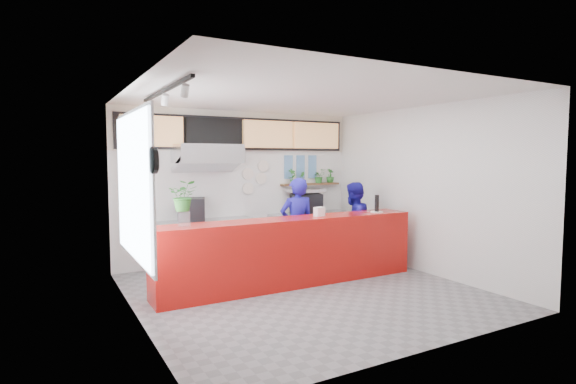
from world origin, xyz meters
name	(u,v)px	position (x,y,z in m)	size (l,w,h in m)	color
floor	(304,291)	(0.00, 0.00, 0.00)	(5.00, 5.00, 0.00)	slate
ceiling	(305,96)	(0.00, 0.00, 3.00)	(5.00, 5.00, 0.00)	silver
wall_back	(240,186)	(0.00, 2.50, 1.50)	(5.00, 5.00, 0.00)	white
wall_left	(135,203)	(-2.50, 0.00, 1.50)	(5.00, 5.00, 0.00)	white
wall_right	(423,190)	(2.50, 0.00, 1.50)	(5.00, 5.00, 0.00)	white
service_counter	(292,252)	(0.00, 0.40, 0.55)	(4.50, 0.60, 1.10)	#B2110C
cream_band	(240,131)	(0.00, 2.49, 2.60)	(5.00, 0.02, 0.80)	beige
prep_bench	(208,244)	(-0.80, 2.20, 0.45)	(1.80, 0.60, 0.90)	#B2B5BA
panini_oven	(192,210)	(-1.11, 2.20, 1.12)	(0.48, 0.48, 0.43)	black
extraction_hood	(208,154)	(-0.80, 2.15, 2.15)	(1.20, 0.70, 0.35)	#B2B5BA
hood_lip	(208,164)	(-0.80, 2.15, 1.95)	(1.20, 0.70, 0.08)	#B2B5BA
right_bench	(311,234)	(1.50, 2.20, 0.45)	(1.80, 0.60, 0.90)	#B2B5BA
espresso_machine	(306,204)	(1.37, 2.20, 1.11)	(0.64, 0.46, 0.41)	black
espresso_tray	(306,191)	(1.37, 2.20, 1.38)	(0.70, 0.49, 0.06)	silver
herb_shelf	(310,184)	(1.60, 2.40, 1.50)	(1.40, 0.18, 0.04)	brown
menu_board_far_left	(152,131)	(-1.75, 2.38, 2.55)	(1.10, 0.10, 0.55)	tan
menu_board_mid_left	(214,133)	(-0.59, 2.38, 2.55)	(1.10, 0.10, 0.55)	black
menu_board_mid_right	(268,134)	(0.57, 2.38, 2.55)	(1.10, 0.10, 0.55)	tan
menu_board_far_right	(316,136)	(1.73, 2.38, 2.55)	(1.10, 0.10, 0.55)	tan
soffit	(241,134)	(0.00, 2.46, 2.55)	(4.80, 0.04, 0.65)	black
window_pane	(133,186)	(-2.47, 0.30, 1.70)	(0.04, 2.20, 1.90)	silver
window_frame	(135,186)	(-2.45, 0.30, 1.70)	(0.03, 2.30, 2.00)	#B2B5BA
wall_clock_rim	(154,160)	(-2.46, -0.90, 2.05)	(0.30, 0.30, 0.05)	black
wall_clock_face	(156,160)	(-2.43, -0.90, 2.05)	(0.26, 0.26, 0.02)	white
track_rail	(165,90)	(-2.10, 0.00, 2.94)	(0.05, 2.40, 0.04)	black
dec_plate_a	(248,174)	(0.15, 2.47, 1.75)	(0.24, 0.24, 0.03)	silver
dec_plate_b	(261,178)	(0.45, 2.47, 1.65)	(0.24, 0.24, 0.03)	silver
dec_plate_c	(248,188)	(0.15, 2.47, 1.45)	(0.24, 0.24, 0.03)	silver
dec_plate_d	(263,166)	(0.50, 2.47, 1.90)	(0.24, 0.24, 0.03)	silver
photo_frame_a	(288,161)	(1.10, 2.48, 2.00)	(0.20, 0.02, 0.25)	#598CBF
photo_frame_b	(301,161)	(1.40, 2.48, 2.00)	(0.20, 0.02, 0.25)	#598CBF
photo_frame_c	(312,161)	(1.70, 2.48, 2.00)	(0.20, 0.02, 0.25)	#598CBF
photo_frame_d	(288,173)	(1.10, 2.48, 1.75)	(0.20, 0.02, 0.25)	#598CBF
photo_frame_e	(301,173)	(1.40, 2.48, 1.75)	(0.20, 0.02, 0.25)	#598CBF
photo_frame_f	(312,172)	(1.70, 2.48, 1.75)	(0.20, 0.02, 0.25)	#598CBF
staff_center	(297,226)	(0.42, 0.95, 0.86)	(0.63, 0.41, 1.72)	#1A1699
staff_right	(353,224)	(1.69, 0.97, 0.80)	(0.78, 0.61, 1.61)	#1A1699
herb_a	(292,176)	(1.15, 2.40, 1.68)	(0.17, 0.12, 0.33)	#296F27
herb_b	(302,178)	(1.38, 2.40, 1.65)	(0.14, 0.12, 0.26)	#296F27
herb_c	(319,176)	(1.82, 2.40, 1.67)	(0.27, 0.24, 0.30)	#296F27
herb_d	(330,176)	(2.12, 2.40, 1.67)	(0.17, 0.15, 0.31)	#296F27
glass_vase	(184,219)	(-1.77, 0.37, 1.20)	(0.17, 0.17, 0.21)	white
basil_vase	(184,196)	(-1.77, 0.37, 1.54)	(0.40, 0.34, 0.44)	#296F27
napkin_holder	(319,212)	(0.52, 0.38, 1.18)	(0.17, 0.11, 0.15)	white
white_plate	(377,212)	(1.70, 0.32, 1.11)	(0.22, 0.22, 0.02)	white
pepper_mill	(377,203)	(1.70, 0.32, 1.26)	(0.07, 0.07, 0.30)	black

